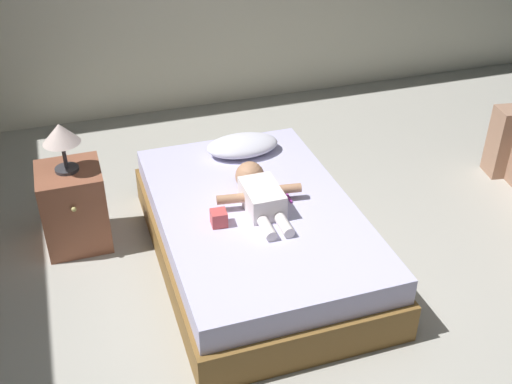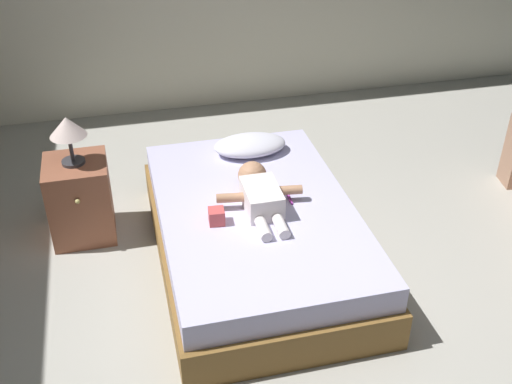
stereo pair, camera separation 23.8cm
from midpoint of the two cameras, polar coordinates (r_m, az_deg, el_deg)
name	(u,v)px [view 2 (the right image)]	position (r m, az deg, el deg)	size (l,w,h in m)	color
ground_plane	(303,324)	(3.52, 6.29, -11.96)	(8.00, 8.00, 0.00)	#A5A299
bed	(256,233)	(3.81, 1.79, -3.85)	(1.18, 1.86, 0.39)	brown
pillow	(251,145)	(4.23, 1.13, 4.30)	(0.49, 0.30, 0.12)	silver
baby	(259,193)	(3.68, 2.14, -0.09)	(0.52, 0.65, 0.18)	white
toothbrush	(289,197)	(3.78, 4.83, -0.47)	(0.02, 0.15, 0.02)	#B038AF
nightstand	(80,199)	(4.11, -14.19, -0.68)	(0.39, 0.42, 0.54)	brown
lamp	(67,129)	(3.87, -15.18, 5.54)	(0.22, 0.22, 0.31)	#333338
toy_block	(217,216)	(3.53, -1.70, -2.28)	(0.10, 0.10, 0.09)	#D14C4D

